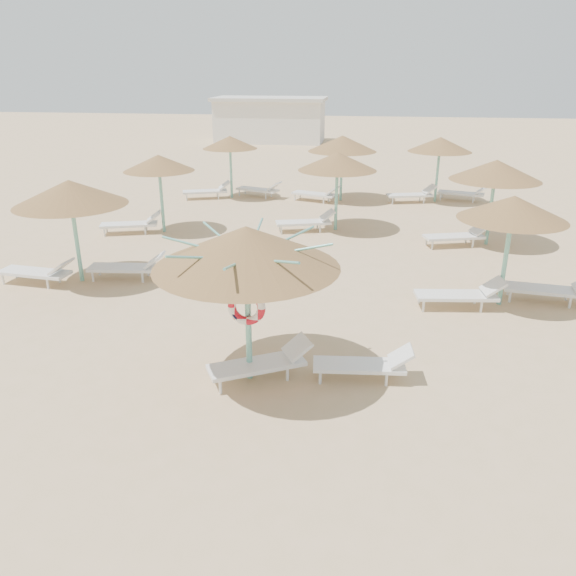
# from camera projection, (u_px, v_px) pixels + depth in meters

# --- Properties ---
(ground) EXTENTS (120.00, 120.00, 0.00)m
(ground) POSITION_uv_depth(u_px,v_px,m) (261.00, 382.00, 10.26)
(ground) COLOR tan
(ground) RESTS_ON ground
(main_palapa) EXTENTS (3.23, 3.23, 2.90)m
(main_palapa) POSITION_uv_depth(u_px,v_px,m) (246.00, 248.00, 9.49)
(main_palapa) COLOR #69B6A5
(main_palapa) RESTS_ON ground
(lounger_main_a) EXTENTS (1.95, 1.42, 0.69)m
(lounger_main_a) POSITION_uv_depth(u_px,v_px,m) (263.00, 362.00, 10.27)
(lounger_main_a) COLOR white
(lounger_main_a) RESTS_ON ground
(lounger_main_b) EXTENTS (1.84, 0.70, 0.65)m
(lounger_main_b) POSITION_uv_depth(u_px,v_px,m) (366.00, 364.00, 10.25)
(lounger_main_b) COLOR white
(lounger_main_b) RESTS_ON ground
(palapa_field) EXTENTS (19.05, 13.94, 2.72)m
(palapa_field) POSITION_uv_depth(u_px,v_px,m) (360.00, 168.00, 18.24)
(palapa_field) COLOR #69B6A5
(palapa_field) RESTS_ON ground
(service_hut) EXTENTS (8.40, 4.40, 3.25)m
(service_hut) POSITION_uv_depth(u_px,v_px,m) (270.00, 119.00, 42.68)
(service_hut) COLOR silver
(service_hut) RESTS_ON ground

